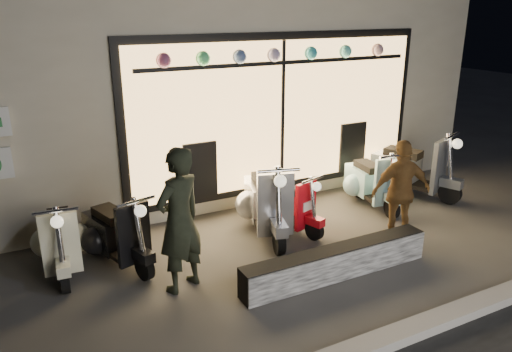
{
  "coord_description": "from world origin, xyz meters",
  "views": [
    {
      "loc": [
        -3.38,
        -5.15,
        3.26
      ],
      "look_at": [
        -0.39,
        0.6,
        1.05
      ],
      "focal_mm": 35.0,
      "sensor_mm": 36.0,
      "label": 1
    }
  ],
  "objects_px": {
    "scooter_silver": "(266,200)",
    "man": "(179,221)",
    "scooter_red": "(282,205)",
    "graffiti_barrier": "(336,262)",
    "woman": "(401,191)"
  },
  "relations": [
    {
      "from": "scooter_red",
      "to": "scooter_silver",
      "type": "bearing_deg",
      "value": 151.82
    },
    {
      "from": "man",
      "to": "scooter_silver",
      "type": "bearing_deg",
      "value": -173.0
    },
    {
      "from": "scooter_silver",
      "to": "scooter_red",
      "type": "relative_size",
      "value": 1.29
    },
    {
      "from": "graffiti_barrier",
      "to": "man",
      "type": "relative_size",
      "value": 1.48
    },
    {
      "from": "graffiti_barrier",
      "to": "scooter_silver",
      "type": "bearing_deg",
      "value": 93.28
    },
    {
      "from": "scooter_red",
      "to": "man",
      "type": "relative_size",
      "value": 0.71
    },
    {
      "from": "graffiti_barrier",
      "to": "man",
      "type": "distance_m",
      "value": 2.05
    },
    {
      "from": "scooter_silver",
      "to": "man",
      "type": "xyz_separation_m",
      "value": [
        -1.72,
        -1.03,
        0.43
      ]
    },
    {
      "from": "woman",
      "to": "scooter_red",
      "type": "bearing_deg",
      "value": -26.16
    },
    {
      "from": "man",
      "to": "woman",
      "type": "distance_m",
      "value": 3.26
    },
    {
      "from": "man",
      "to": "woman",
      "type": "height_order",
      "value": "man"
    },
    {
      "from": "woman",
      "to": "scooter_silver",
      "type": "bearing_deg",
      "value": -22.28
    },
    {
      "from": "scooter_silver",
      "to": "scooter_red",
      "type": "xyz_separation_m",
      "value": [
        0.25,
        -0.05,
        -0.1
      ]
    },
    {
      "from": "scooter_red",
      "to": "woman",
      "type": "bearing_deg",
      "value": -59.34
    },
    {
      "from": "scooter_red",
      "to": "man",
      "type": "xyz_separation_m",
      "value": [
        -1.97,
        -0.98,
        0.53
      ]
    }
  ]
}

